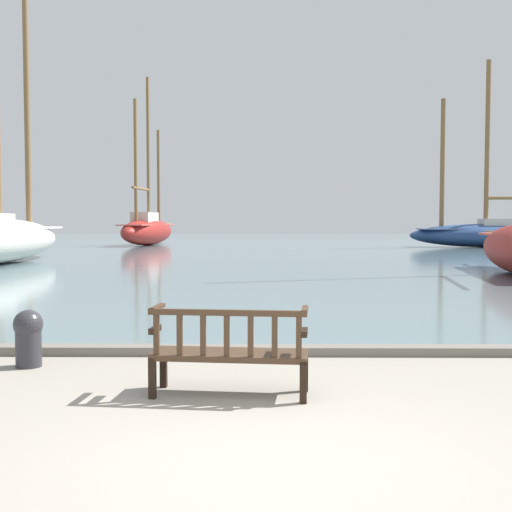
{
  "coord_description": "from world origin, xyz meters",
  "views": [
    {
      "loc": [
        -0.04,
        -4.72,
        1.8
      ],
      "look_at": [
        -0.19,
        10.0,
        1.0
      ],
      "focal_mm": 45.0,
      "sensor_mm": 36.0,
      "label": 1
    }
  ],
  "objects": [
    {
      "name": "quay_edge_kerb",
      "position": [
        0.0,
        3.85,
        0.06
      ],
      "size": [
        40.0,
        0.3,
        0.12
      ],
      "primitive_type": "cube",
      "color": "slate",
      "rests_on": "ground"
    },
    {
      "name": "park_bench",
      "position": [
        -0.37,
        1.81,
        0.47
      ],
      "size": [
        1.64,
        0.68,
        0.92
      ],
      "color": "black",
      "rests_on": "ground"
    },
    {
      "name": "sailboat_mid_port",
      "position": [
        -8.33,
        41.48,
        1.24
      ],
      "size": [
        3.31,
        12.11,
        12.04
      ],
      "color": "maroon",
      "rests_on": "harbor_water"
    },
    {
      "name": "mooring_bollard",
      "position": [
        -2.93,
        3.1,
        0.39
      ],
      "size": [
        0.36,
        0.36,
        0.71
      ],
      "color": "#2D2D33",
      "rests_on": "ground"
    },
    {
      "name": "sailboat_mid_starboard",
      "position": [
        14.93,
        37.62,
        1.1
      ],
      "size": [
        10.57,
        3.61,
        12.18
      ],
      "color": "navy",
      "rests_on": "harbor_water"
    },
    {
      "name": "harbor_water",
      "position": [
        0.0,
        44.0,
        0.04
      ],
      "size": [
        100.0,
        80.0,
        0.08
      ],
      "primitive_type": "cube",
      "color": "slate",
      "rests_on": "ground"
    },
    {
      "name": "ground_plane",
      "position": [
        0.0,
        0.0,
        0.0
      ],
      "size": [
        160.0,
        160.0,
        0.0
      ],
      "primitive_type": "plane",
      "color": "gray"
    }
  ]
}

